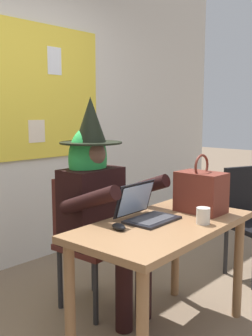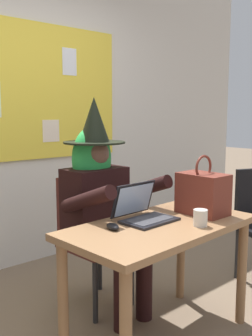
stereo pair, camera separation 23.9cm
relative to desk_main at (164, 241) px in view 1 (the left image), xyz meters
The scene contains 8 objects.
desk_main is the anchor object (origin of this frame).
chair_at_desk 0.67m from the desk_main, 92.25° to the left, with size 0.45×0.45×0.92m.
person_costumed 0.58m from the desk_main, 91.86° to the left, with size 0.61×0.68×1.47m.
laptop 0.20m from the desk_main, 100.91° to the left, with size 0.33×0.29×0.22m.
computer_mouse 0.33m from the desk_main, 161.40° to the left, with size 0.06×0.10×0.03m, color black.
handbag 0.44m from the desk_main, ahead, with size 0.20×0.30×0.38m.
coffee_mug 0.28m from the desk_main, 54.28° to the right, with size 0.08×0.08×0.10m, color silver.
chair_extra_corner 1.25m from the desk_main, ahead, with size 0.55×0.55×0.91m.
Camera 1 is at (-1.53, -1.25, 1.36)m, focal length 40.96 mm.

